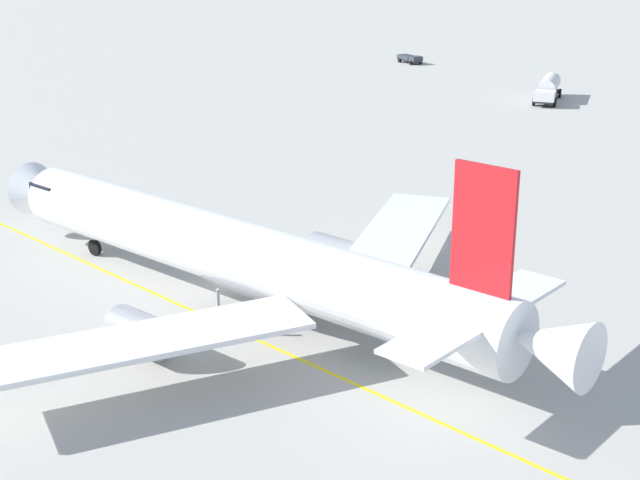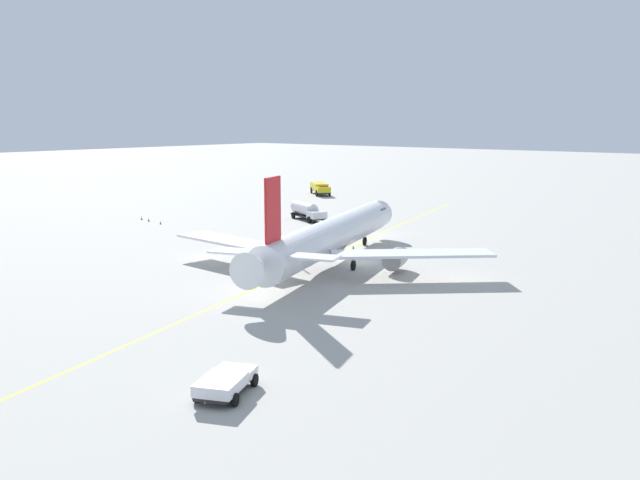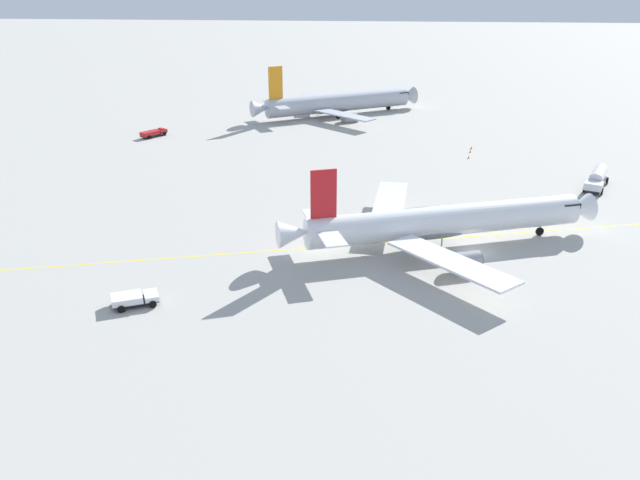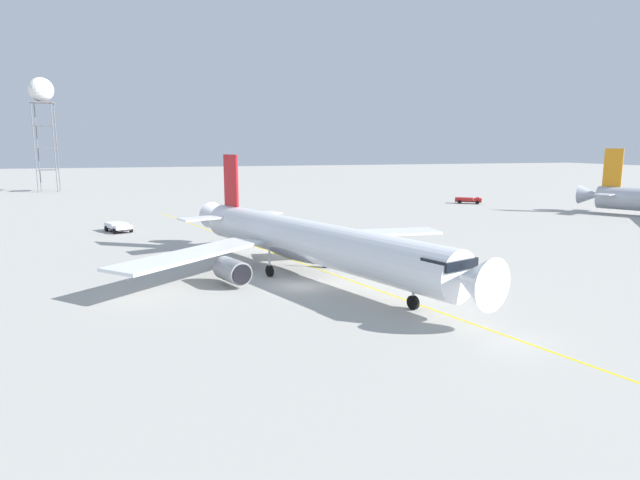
% 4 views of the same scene
% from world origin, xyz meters
% --- Properties ---
extents(ground_plane, '(600.00, 600.00, 0.00)m').
position_xyz_m(ground_plane, '(0.00, 0.00, 0.00)').
color(ground_plane, '#ADAAA3').
extents(airliner_main, '(41.53, 35.93, 11.39)m').
position_xyz_m(airliner_main, '(4.22, -1.77, 3.20)').
color(airliner_main, white).
rests_on(airliner_main, ground_plane).
extents(baggage_truck_truck, '(4.52, 2.10, 1.22)m').
position_xyz_m(baggage_truck_truck, '(-67.42, 62.51, 0.72)').
color(baggage_truck_truck, '#232326').
rests_on(baggage_truck_truck, ground_plane).
extents(fuel_tanker_truck_extra, '(7.73, 8.61, 2.87)m').
position_xyz_m(fuel_tanker_truck_extra, '(-34.19, 59.04, 1.58)').
color(fuel_tanker_truck_extra, '#232326').
rests_on(fuel_tanker_truck_extra, ground_plane).
extents(taxiway_centreline, '(118.18, 30.43, 0.01)m').
position_xyz_m(taxiway_centreline, '(1.39, -4.81, 0.00)').
color(taxiway_centreline, yellow).
rests_on(taxiway_centreline, ground_plane).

